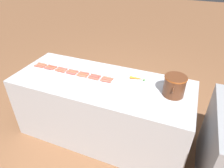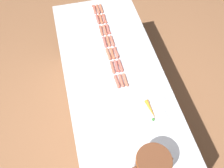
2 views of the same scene
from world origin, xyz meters
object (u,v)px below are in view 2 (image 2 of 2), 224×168
Objects in this scene: hot_dog_10 at (108,41)px; hot_dog_14 at (94,9)px; hot_dog_19 at (113,67)px; carrot at (151,110)px; hot_dog_3 at (112,41)px; hot_dog_2 at (108,29)px; hot_dog_6 at (125,80)px; hot_dog_12 at (117,66)px; hot_dog_18 at (108,54)px; hot_dog_13 at (121,80)px; hot_dog_7 at (98,9)px; serving_spoon at (164,105)px; hot_dog_16 at (101,31)px; hot_dog_8 at (101,19)px; hot_dog_17 at (105,42)px; hot_dog_5 at (120,65)px; bean_pot at (152,164)px; hot_dog_11 at (112,53)px; hot_dog_20 at (117,81)px; hot_dog_1 at (104,18)px; hot_dog_0 at (101,8)px; hot_dog_9 at (105,30)px; hot_dog_4 at (116,52)px; hot_dog_15 at (98,19)px.

hot_dog_14 is (0.04, -0.47, 0.00)m from hot_dog_10.
carrot reaches higher than hot_dog_19.
hot_dog_2 is at bearing -89.65° from hot_dog_3.
hot_dog_12 is at bearing -77.49° from hot_dog_6.
hot_dog_2 and hot_dog_18 have the same top height.
hot_dog_13 is 0.76× the size of carrot.
serving_spoon is at bearing 102.31° from hot_dog_7.
hot_dog_8 is at bearing -101.65° from hot_dog_16.
hot_dog_3 and hot_dog_17 have the same top height.
serving_spoon is at bearing 116.97° from hot_dog_5.
hot_dog_16 is at bearing -76.55° from hot_dog_10.
hot_dog_12 is 0.91m from bean_pot.
serving_spoon is (-0.27, 0.61, -0.00)m from hot_dog_11.
hot_dog_18 is at bearing -64.85° from hot_dog_5.
carrot is (-0.19, 0.94, 0.00)m from hot_dog_16.
hot_dog_6 and hot_dog_11 have the same top height.
hot_dog_6 is 1.00× the size of hot_dog_20.
carrot is at bearing 100.89° from hot_dog_10.
hot_dog_13 and hot_dog_18 have the same top height.
carrot reaches higher than hot_dog_18.
hot_dog_1 is 1.00× the size of hot_dog_17.
hot_dog_10 and hot_dog_11 have the same top height.
hot_dog_0 is 0.32m from hot_dog_2.
hot_dog_9 is 0.96m from serving_spoon.
hot_dog_0 is 0.94m from hot_dog_6.
hot_dog_11 is 0.67m from serving_spoon.
hot_dog_11 is (0.04, 0.00, 0.00)m from hot_dog_4.
hot_dog_5 is 0.31m from hot_dog_17.
hot_dog_9 is 1.00× the size of hot_dog_13.
hot_dog_18 is at bearing 0.46° from hot_dog_4.
serving_spoon is (-0.23, 1.24, -0.00)m from hot_dog_0.
hot_dog_1 is 0.51× the size of serving_spoon.
hot_dog_17 is 1.22m from bean_pot.
hot_dog_10 is 0.47m from hot_dog_14.
hot_dog_11 is at bearing 90.37° from hot_dog_8.
hot_dog_13 is at bearing -48.31° from serving_spoon.
hot_dog_4 is (-0.00, 0.63, 0.00)m from hot_dog_0.
hot_dog_7 is at bearing -83.10° from carrot.
serving_spoon is at bearing 104.17° from hot_dog_8.
hot_dog_6 and hot_dog_12 have the same top height.
hot_dog_20 reaches higher than serving_spoon.
hot_dog_5 and hot_dog_6 have the same top height.
hot_dog_2 and hot_dog_20 have the same top height.
bean_pot is (-0.04, 1.06, 0.11)m from hot_dog_18.
hot_dog_18 is 0.49× the size of bean_pot.
hot_dog_11 is (0.00, 0.62, 0.00)m from hot_dog_7.
hot_dog_20 is at bearing 87.65° from hot_dog_8.
hot_dog_6 is 0.78m from hot_dog_8.
hot_dog_11 and hot_dog_13 have the same top height.
hot_dog_15 is at bearing -83.42° from hot_dog_10.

